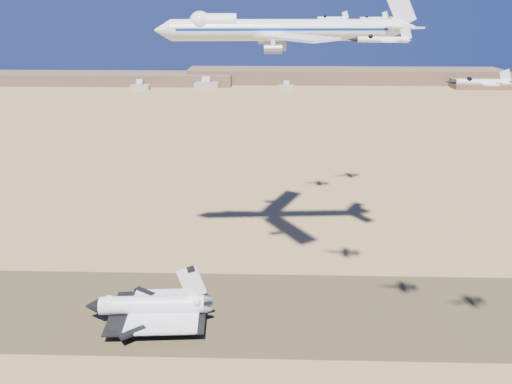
{
  "coord_description": "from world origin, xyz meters",
  "views": [
    {
      "loc": [
        20.39,
        -147.27,
        99.97
      ],
      "look_at": [
        15.95,
        8.0,
        41.23
      ],
      "focal_mm": 35.0,
      "sensor_mm": 36.0,
      "label": 1
    }
  ],
  "objects_px": {
    "crew_b": "(167,332)",
    "chase_jet_b": "(480,82)",
    "crew_a": "(164,330)",
    "chase_jet_a": "(382,39)",
    "crew_c": "(169,335)",
    "chase_jet_d": "(332,18)",
    "carrier_747": "(274,30)",
    "shuttle": "(151,307)",
    "chase_jet_e": "(372,19)"
  },
  "relations": [
    {
      "from": "chase_jet_d",
      "to": "chase_jet_e",
      "type": "xyz_separation_m",
      "value": [
        20.17,
        15.25,
        -0.47
      ]
    },
    {
      "from": "chase_jet_a",
      "to": "chase_jet_d",
      "type": "bearing_deg",
      "value": 98.39
    },
    {
      "from": "carrier_747",
      "to": "crew_b",
      "type": "xyz_separation_m",
      "value": [
        -33.49,
        -45.37,
        -90.75
      ]
    },
    {
      "from": "crew_c",
      "to": "chase_jet_a",
      "type": "height_order",
      "value": "chase_jet_a"
    },
    {
      "from": "chase_jet_b",
      "to": "crew_c",
      "type": "bearing_deg",
      "value": 170.04
    },
    {
      "from": "crew_c",
      "to": "chase_jet_e",
      "type": "distance_m",
      "value": 161.83
    },
    {
      "from": "crew_b",
      "to": "chase_jet_d",
      "type": "bearing_deg",
      "value": -62.75
    },
    {
      "from": "chase_jet_b",
      "to": "crew_a",
      "type": "bearing_deg",
      "value": 168.44
    },
    {
      "from": "crew_a",
      "to": "chase_jet_a",
      "type": "bearing_deg",
      "value": -75.99
    },
    {
      "from": "crew_b",
      "to": "chase_jet_b",
      "type": "distance_m",
      "value": 116.23
    },
    {
      "from": "crew_a",
      "to": "chase_jet_e",
      "type": "distance_m",
      "value": 160.96
    },
    {
      "from": "carrier_747",
      "to": "chase_jet_b",
      "type": "height_order",
      "value": "carrier_747"
    },
    {
      "from": "carrier_747",
      "to": "crew_b",
      "type": "relative_size",
      "value": 54.16
    },
    {
      "from": "crew_a",
      "to": "chase_jet_d",
      "type": "distance_m",
      "value": 142.24
    },
    {
      "from": "chase_jet_a",
      "to": "chase_jet_b",
      "type": "height_order",
      "value": "chase_jet_a"
    },
    {
      "from": "carrier_747",
      "to": "crew_c",
      "type": "relative_size",
      "value": 49.54
    },
    {
      "from": "crew_a",
      "to": "crew_c",
      "type": "relative_size",
      "value": 0.97
    },
    {
      "from": "shuttle",
      "to": "crew_a",
      "type": "relative_size",
      "value": 24.01
    },
    {
      "from": "shuttle",
      "to": "chase_jet_b",
      "type": "relative_size",
      "value": 2.91
    },
    {
      "from": "shuttle",
      "to": "carrier_747",
      "type": "distance_m",
      "value": 102.2
    },
    {
      "from": "shuttle",
      "to": "chase_jet_e",
      "type": "bearing_deg",
      "value": 45.33
    },
    {
      "from": "shuttle",
      "to": "chase_jet_b",
      "type": "distance_m",
      "value": 118.98
    },
    {
      "from": "crew_b",
      "to": "chase_jet_b",
      "type": "bearing_deg",
      "value": -133.1
    },
    {
      "from": "crew_a",
      "to": "chase_jet_d",
      "type": "height_order",
      "value": "chase_jet_d"
    },
    {
      "from": "shuttle",
      "to": "chase_jet_a",
      "type": "distance_m",
      "value": 109.45
    },
    {
      "from": "crew_b",
      "to": "chase_jet_d",
      "type": "relative_size",
      "value": 0.11
    },
    {
      "from": "chase_jet_a",
      "to": "chase_jet_d",
      "type": "xyz_separation_m",
      "value": [
        -3.6,
        86.25,
        2.99
      ]
    },
    {
      "from": "shuttle",
      "to": "chase_jet_b",
      "type": "height_order",
      "value": "chase_jet_b"
    },
    {
      "from": "shuttle",
      "to": "crew_a",
      "type": "distance_m",
      "value": 9.26
    },
    {
      "from": "shuttle",
      "to": "chase_jet_a",
      "type": "relative_size",
      "value": 2.53
    },
    {
      "from": "carrier_747",
      "to": "chase_jet_d",
      "type": "xyz_separation_m",
      "value": [
        24.57,
        45.65,
        2.53
      ]
    },
    {
      "from": "chase_jet_b",
      "to": "shuttle",
      "type": "bearing_deg",
      "value": 165.51
    },
    {
      "from": "carrier_747",
      "to": "crew_b",
      "type": "bearing_deg",
      "value": -130.4
    },
    {
      "from": "crew_a",
      "to": "chase_jet_e",
      "type": "height_order",
      "value": "chase_jet_e"
    },
    {
      "from": "shuttle",
      "to": "crew_c",
      "type": "xyz_separation_m",
      "value": [
        7.27,
        -8.81,
        -4.6
      ]
    },
    {
      "from": "carrier_747",
      "to": "chase_jet_d",
      "type": "bearing_deg",
      "value": 57.74
    },
    {
      "from": "carrier_747",
      "to": "crew_c",
      "type": "xyz_separation_m",
      "value": [
        -32.7,
        -46.76,
        -90.67
      ]
    },
    {
      "from": "chase_jet_d",
      "to": "chase_jet_b",
      "type": "bearing_deg",
      "value": -75.48
    },
    {
      "from": "crew_a",
      "to": "crew_c",
      "type": "bearing_deg",
      "value": -133.96
    },
    {
      "from": "shuttle",
      "to": "chase_jet_d",
      "type": "bearing_deg",
      "value": 48.26
    },
    {
      "from": "crew_c",
      "to": "chase_jet_b",
      "type": "xyz_separation_m",
      "value": [
        78.88,
        -16.83,
        82.57
      ]
    },
    {
      "from": "crew_c",
      "to": "chase_jet_a",
      "type": "xyz_separation_m",
      "value": [
        60.88,
        6.16,
        90.22
      ]
    },
    {
      "from": "carrier_747",
      "to": "chase_jet_a",
      "type": "height_order",
      "value": "carrier_747"
    },
    {
      "from": "crew_c",
      "to": "chase_jet_b",
      "type": "bearing_deg",
      "value": -142.26
    },
    {
      "from": "crew_a",
      "to": "shuttle",
      "type": "bearing_deg",
      "value": 52.34
    },
    {
      "from": "carrier_747",
      "to": "chase_jet_e",
      "type": "bearing_deg",
      "value": 49.72
    },
    {
      "from": "chase_jet_a",
      "to": "chase_jet_b",
      "type": "xyz_separation_m",
      "value": [
        18.0,
        -22.99,
        -7.65
      ]
    },
    {
      "from": "crew_b",
      "to": "chase_jet_b",
      "type": "xyz_separation_m",
      "value": [
        79.67,
        -18.23,
        82.64
      ]
    },
    {
      "from": "crew_c",
      "to": "chase_jet_a",
      "type": "relative_size",
      "value": 0.11
    },
    {
      "from": "crew_a",
      "to": "chase_jet_e",
      "type": "xyz_separation_m",
      "value": [
        79.41,
        104.86,
        92.76
      ]
    }
  ]
}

